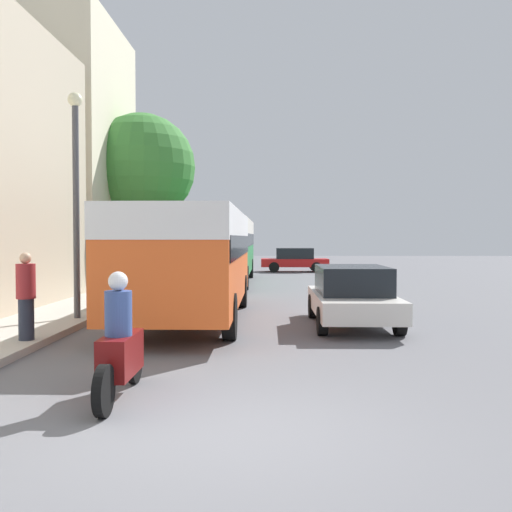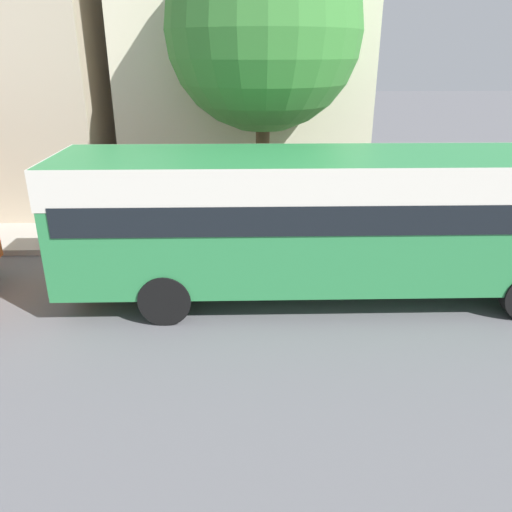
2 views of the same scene
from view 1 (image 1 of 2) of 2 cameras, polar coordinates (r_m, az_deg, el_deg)
The scene contains 10 objects.
ground_plane at distance 6.67m, azimuth -2.97°, elevation -17.22°, with size 120.00×120.00×0.00m, color slate.
building_far_terrace at distance 27.18m, azimuth -20.61°, elevation 9.29°, with size 6.66×7.16×11.46m.
bus_lead at distance 14.98m, azimuth -6.48°, elevation 0.64°, with size 2.67×9.19×2.84m.
bus_following at distance 27.03m, azimuth -3.22°, elevation 1.42°, with size 2.56×11.30×3.01m.
motorcycle_behind_lead at distance 7.97m, azimuth -13.46°, elevation -9.00°, with size 0.38×2.24×1.73m.
car_crossing at distance 14.20m, azimuth 9.58°, elevation -3.85°, with size 1.93×4.38×1.47m.
car_far_curb at distance 36.00m, azimuth 3.88°, elevation -0.34°, with size 4.20×1.83×1.49m.
pedestrian_near_curb at distance 12.14m, azimuth -22.02°, elevation -3.66°, with size 0.37×0.37×1.73m.
street_tree at distance 26.30m, azimuth -11.34°, elevation 8.66°, with size 4.78×4.78×7.55m.
lamp_post at distance 15.03m, azimuth -17.57°, elevation 6.91°, with size 0.36×0.36×5.64m.
Camera 1 is at (0.47, -6.29, 2.19)m, focal length 40.00 mm.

